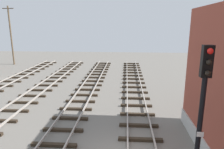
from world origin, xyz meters
TOP-DOWN VIEW (x-y plane):
  - signal_mast at (2.98, -1.78)m, footprint 0.36×0.40m
  - utility_pole_far at (-18.20, 23.28)m, footprint 1.80×0.24m

SIDE VIEW (x-z plane):
  - signal_mast at x=2.98m, z-range 0.71..6.46m
  - utility_pole_far at x=-18.20m, z-range 0.20..9.47m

